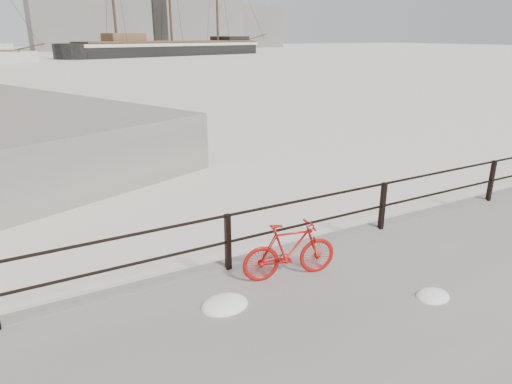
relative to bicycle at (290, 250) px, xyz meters
name	(u,v)px	position (x,y,z in m)	size (l,w,h in m)	color
ground	(374,241)	(2.74, 0.89, -0.83)	(400.00, 400.00, 0.00)	white
guardrail	(382,206)	(2.74, 0.74, 0.02)	(28.00, 0.10, 1.00)	black
bicycle	(290,250)	(0.00, 0.00, 0.00)	(1.60, 0.24, 0.96)	#AF0D0B
barque_black	(173,56)	(30.64, 92.83, -0.83)	(56.51, 18.49, 32.22)	black
industrial_west	(89,17)	(22.74, 140.89, 8.17)	(32.00, 18.00, 18.00)	gray
industrial_mid	(195,10)	(57.74, 145.89, 11.17)	(26.00, 20.00, 24.00)	gray
industrial_east	(249,27)	(80.74, 150.89, 6.17)	(20.00, 16.00, 14.00)	gray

